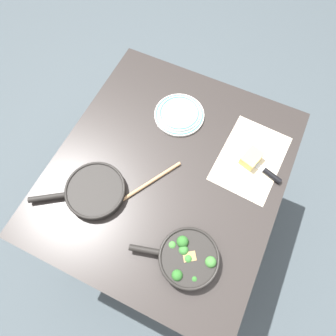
{
  "coord_description": "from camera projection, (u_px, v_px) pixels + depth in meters",
  "views": [
    {
      "loc": [
        -0.47,
        -0.22,
        1.98
      ],
      "look_at": [
        0.0,
        0.0,
        0.8
      ],
      "focal_mm": 32.0,
      "sensor_mm": 36.0,
      "label": 1
    }
  ],
  "objects": [
    {
      "name": "wooden_spoon",
      "position": [
        132.0,
        194.0,
        1.26
      ],
      "size": [
        0.37,
        0.23,
        0.02
      ],
      "rotation": [
        0.0,
        0.0,
        2.62
      ],
      "color": "tan",
      "rests_on": "dining_table_red"
    },
    {
      "name": "skillet_broccoli",
      "position": [
        188.0,
        258.0,
        1.13
      ],
      "size": [
        0.23,
        0.34,
        0.07
      ],
      "rotation": [
        0.0,
        0.0,
        1.84
      ],
      "color": "black",
      "rests_on": "dining_table_red"
    },
    {
      "name": "grater_knife",
      "position": [
        262.0,
        169.0,
        1.3
      ],
      "size": [
        0.1,
        0.26,
        0.02
      ],
      "rotation": [
        0.0,
        0.0,
        1.26
      ],
      "color": "silver",
      "rests_on": "dining_table_red"
    },
    {
      "name": "dining_table_red",
      "position": [
        168.0,
        177.0,
        1.39
      ],
      "size": [
        1.11,
        0.98,
        0.78
      ],
      "color": "#2D2826",
      "rests_on": "ground_plane"
    },
    {
      "name": "cheese_block",
      "position": [
        251.0,
        158.0,
        1.31
      ],
      "size": [
        0.11,
        0.09,
        0.05
      ],
      "color": "#EACC66",
      "rests_on": "dining_table_red"
    },
    {
      "name": "parchment_sheet",
      "position": [
        251.0,
        158.0,
        1.33
      ],
      "size": [
        0.39,
        0.28,
        0.0
      ],
      "color": "beige",
      "rests_on": "dining_table_red"
    },
    {
      "name": "ground_plane",
      "position": [
        168.0,
        216.0,
        2.02
      ],
      "size": [
        14.0,
        14.0,
        0.0
      ],
      "primitive_type": "plane",
      "color": "#424C51"
    },
    {
      "name": "dinner_plate_stack",
      "position": [
        179.0,
        114.0,
        1.41
      ],
      "size": [
        0.24,
        0.24,
        0.03
      ],
      "color": "silver",
      "rests_on": "dining_table_red"
    },
    {
      "name": "skillet_eggs",
      "position": [
        95.0,
        191.0,
        1.25
      ],
      "size": [
        0.29,
        0.36,
        0.04
      ],
      "rotation": [
        0.0,
        0.0,
        2.16
      ],
      "color": "black",
      "rests_on": "dining_table_red"
    }
  ]
}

